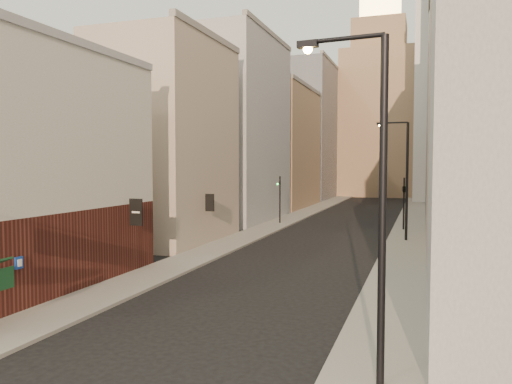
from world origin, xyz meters
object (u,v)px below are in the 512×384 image
(streetlamp_near, at_px, (373,189))
(traffic_light_left, at_px, (280,190))
(clock_tower, at_px, (379,107))
(streetlamp_mid, at_px, (404,174))
(white_tower, at_px, (440,89))
(traffic_light_right, at_px, (404,191))

(streetlamp_near, relative_size, traffic_light_left, 1.96)
(clock_tower, height_order, streetlamp_mid, clock_tower)
(white_tower, distance_m, traffic_light_right, 42.49)
(traffic_light_right, bearing_deg, traffic_light_left, -21.62)
(white_tower, bearing_deg, streetlamp_mid, -94.65)
(clock_tower, height_order, traffic_light_right, clock_tower)
(white_tower, bearing_deg, traffic_light_right, -95.73)
(clock_tower, height_order, streetlamp_near, clock_tower)
(streetlamp_mid, height_order, traffic_light_left, streetlamp_mid)
(traffic_light_right, bearing_deg, clock_tower, -97.78)
(white_tower, bearing_deg, streetlamp_near, -92.72)
(streetlamp_near, height_order, traffic_light_right, streetlamp_near)
(clock_tower, distance_m, white_tower, 17.83)
(clock_tower, bearing_deg, traffic_light_left, -95.89)
(traffic_light_left, xyz_separation_m, traffic_light_right, (12.42, -1.39, 0.19))
(clock_tower, xyz_separation_m, streetlamp_near, (7.48, -87.98, -12.05))
(clock_tower, xyz_separation_m, streetlamp_mid, (7.23, -60.30, -12.13))
(clock_tower, distance_m, traffic_light_left, 54.35)
(streetlamp_near, xyz_separation_m, traffic_light_right, (-0.45, 34.38, -1.87))
(white_tower, height_order, streetlamp_mid, white_tower)
(white_tower, height_order, traffic_light_right, white_tower)
(white_tower, height_order, streetlamp_near, white_tower)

